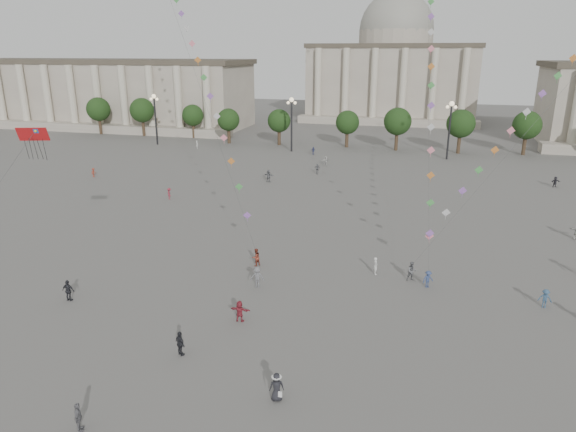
# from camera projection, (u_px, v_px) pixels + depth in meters

# --- Properties ---
(ground) EXTENTS (360.00, 360.00, 0.00)m
(ground) POSITION_uv_depth(u_px,v_px,m) (240.00, 346.00, 35.28)
(ground) COLOR #5A5855
(ground) RESTS_ON ground
(hall_west) EXTENTS (84.00, 26.22, 17.20)m
(hall_west) POSITION_uv_depth(u_px,v_px,m) (99.00, 93.00, 137.68)
(hall_west) COLOR gray
(hall_west) RESTS_ON ground
(hall_central) EXTENTS (48.30, 34.30, 35.50)m
(hall_central) POSITION_uv_depth(u_px,v_px,m) (393.00, 69.00, 149.50)
(hall_central) COLOR gray
(hall_central) RESTS_ON ground
(tree_row) EXTENTS (137.12, 5.12, 8.00)m
(tree_row) POSITION_uv_depth(u_px,v_px,m) (372.00, 122.00, 105.21)
(tree_row) COLOR #35251A
(tree_row) RESTS_ON ground
(lamp_post_far_west) EXTENTS (2.00, 0.90, 10.65)m
(lamp_post_far_west) POSITION_uv_depth(u_px,v_px,m) (155.00, 110.00, 108.55)
(lamp_post_far_west) COLOR #262628
(lamp_post_far_west) RESTS_ON ground
(lamp_post_mid_west) EXTENTS (2.00, 0.90, 10.65)m
(lamp_post_mid_west) POSITION_uv_depth(u_px,v_px,m) (292.00, 114.00, 101.03)
(lamp_post_mid_west) COLOR #262628
(lamp_post_mid_west) RESTS_ON ground
(lamp_post_mid_east) EXTENTS (2.00, 0.90, 10.65)m
(lamp_post_mid_east) POSITION_uv_depth(u_px,v_px,m) (450.00, 120.00, 93.50)
(lamp_post_mid_east) COLOR #262628
(lamp_post_mid_east) RESTS_ON ground
(person_crowd_0) EXTENTS (0.92, 0.79, 1.48)m
(person_crowd_0) POSITION_uv_depth(u_px,v_px,m) (313.00, 151.00, 99.99)
(person_crowd_0) COLOR navy
(person_crowd_0) RESTS_ON ground
(person_crowd_2) EXTENTS (0.64, 1.00, 1.48)m
(person_crowd_2) POSITION_uv_depth(u_px,v_px,m) (94.00, 173.00, 82.11)
(person_crowd_2) COLOR #983929
(person_crowd_2) RESTS_ON ground
(person_crowd_4) EXTENTS (1.47, 1.23, 1.58)m
(person_crowd_4) POSITION_uv_depth(u_px,v_px,m) (326.00, 161.00, 90.49)
(person_crowd_4) COLOR beige
(person_crowd_4) RESTS_ON ground
(person_crowd_6) EXTENTS (1.32, 0.93, 1.86)m
(person_crowd_6) POSITION_uv_depth(u_px,v_px,m) (257.00, 277.00, 43.82)
(person_crowd_6) COLOR slate
(person_crowd_6) RESTS_ON ground
(person_crowd_9) EXTENTS (1.54, 1.04, 1.59)m
(person_crowd_9) POSITION_uv_depth(u_px,v_px,m) (555.00, 182.00, 76.08)
(person_crowd_9) COLOR black
(person_crowd_9) RESTS_ON ground
(person_crowd_10) EXTENTS (0.66, 0.72, 1.65)m
(person_crowd_10) POSITION_uv_depth(u_px,v_px,m) (197.00, 144.00, 106.15)
(person_crowd_10) COLOR white
(person_crowd_10) RESTS_ON ground
(person_crowd_12) EXTENTS (1.85, 1.04, 1.90)m
(person_crowd_12) POSITION_uv_depth(u_px,v_px,m) (269.00, 176.00, 79.07)
(person_crowd_12) COLOR slate
(person_crowd_12) RESTS_ON ground
(person_crowd_13) EXTENTS (0.56, 0.68, 1.60)m
(person_crowd_13) POSITION_uv_depth(u_px,v_px,m) (376.00, 266.00, 46.44)
(person_crowd_13) COLOR silver
(person_crowd_13) RESTS_ON ground
(person_crowd_14) EXTENTS (1.10, 0.76, 1.56)m
(person_crowd_14) POSITION_uv_depth(u_px,v_px,m) (545.00, 298.00, 40.35)
(person_crowd_14) COLOR #314F6E
(person_crowd_14) RESTS_ON ground
(person_crowd_16) EXTENTS (1.06, 0.54, 1.74)m
(person_crowd_16) POSITION_uv_depth(u_px,v_px,m) (317.00, 169.00, 84.12)
(person_crowd_16) COLOR slate
(person_crowd_16) RESTS_ON ground
(person_crowd_17) EXTENTS (1.09, 1.15, 1.57)m
(person_crowd_17) POSITION_uv_depth(u_px,v_px,m) (169.00, 194.00, 69.85)
(person_crowd_17) COLOR maroon
(person_crowd_17) RESTS_ON ground
(tourist_1) EXTENTS (1.09, 0.92, 1.75)m
(tourist_1) POSITION_uv_depth(u_px,v_px,m) (180.00, 344.00, 33.96)
(tourist_1) COLOR black
(tourist_1) RESTS_ON ground
(tourist_2) EXTENTS (1.55, 0.50, 1.67)m
(tourist_2) POSITION_uv_depth(u_px,v_px,m) (240.00, 311.00, 38.29)
(tourist_2) COLOR maroon
(tourist_2) RESTS_ON ground
(tourist_3) EXTENTS (0.82, 1.07, 1.69)m
(tourist_3) POSITION_uv_depth(u_px,v_px,m) (78.00, 417.00, 27.20)
(tourist_3) COLOR slate
(tourist_3) RESTS_ON ground
(tourist_4) EXTENTS (1.06, 0.46, 1.80)m
(tourist_4) POSITION_uv_depth(u_px,v_px,m) (68.00, 291.00, 41.41)
(tourist_4) COLOR #222328
(tourist_4) RESTS_ON ground
(kite_flyer_0) EXTENTS (1.00, 1.06, 1.72)m
(kite_flyer_0) POSITION_uv_depth(u_px,v_px,m) (256.00, 257.00, 48.19)
(kite_flyer_0) COLOR maroon
(kite_flyer_0) RESTS_ON ground
(kite_flyer_1) EXTENTS (1.14, 1.03, 1.53)m
(kite_flyer_1) POSITION_uv_depth(u_px,v_px,m) (428.00, 279.00, 43.80)
(kite_flyer_1) COLOR navy
(kite_flyer_1) RESTS_ON ground
(kite_flyer_2) EXTENTS (1.03, 0.93, 1.74)m
(kite_flyer_2) POSITION_uv_depth(u_px,v_px,m) (412.00, 271.00, 45.10)
(kite_flyer_2) COLOR #5E5F62
(kite_flyer_2) RESTS_ON ground
(hat_person) EXTENTS (1.00, 0.82, 1.75)m
(hat_person) POSITION_uv_depth(u_px,v_px,m) (277.00, 387.00, 29.57)
(hat_person) COLOR black
(hat_person) RESTS_ON ground
(dragon_kite) EXTENTS (2.71, 6.49, 17.08)m
(dragon_kite) POSITION_uv_depth(u_px,v_px,m) (33.00, 145.00, 37.55)
(dragon_kite) COLOR #AA1214
(dragon_kite) RESTS_ON ground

